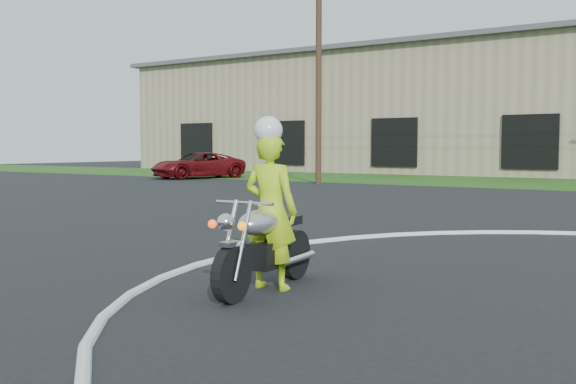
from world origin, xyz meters
The scene contains 4 objects.
primary_motorcycle centered at (-4.24, 1.39, 0.54)m, with size 0.74×2.12×1.11m.
rider_primary_grp centered at (-4.25, 1.52, 1.00)m, with size 0.72×0.50×2.07m.
pickup_grp centered at (-23.22, 21.96, 0.71)m, with size 4.13×5.63×1.42m.
warehouse centered at (-18.00, 39.99, 4.16)m, with size 41.00×17.00×8.30m.
Camera 1 is at (0.09, -4.75, 1.70)m, focal length 40.00 mm.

